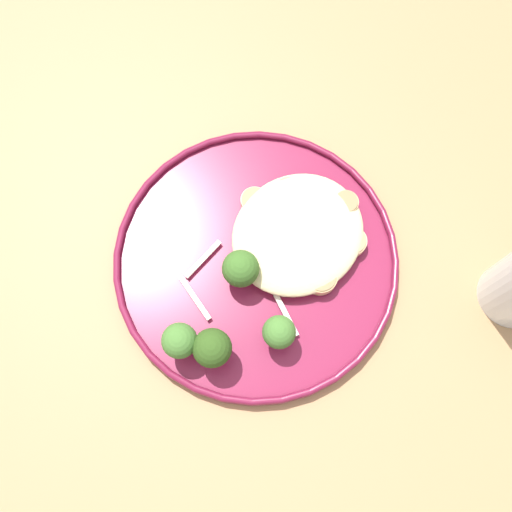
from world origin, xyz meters
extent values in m
plane|color=#47423D|center=(0.00, 0.00, 0.00)|extent=(6.00, 6.00, 0.00)
cube|color=#9E754C|center=(0.00, 0.00, 0.72)|extent=(1.40, 1.00, 0.04)
cylinder|color=maroon|center=(0.04, -0.03, 0.74)|extent=(0.29, 0.29, 0.01)
torus|color=maroon|center=(0.04, -0.03, 0.75)|extent=(0.29, 0.29, 0.01)
ellipsoid|color=beige|center=(0.09, -0.04, 0.76)|extent=(0.14, 0.13, 0.03)
cylinder|color=#DBB77A|center=(0.08, -0.03, 0.76)|extent=(0.03, 0.03, 0.01)
cylinder|color=#8E774F|center=(0.08, -0.03, 0.77)|extent=(0.02, 0.02, 0.00)
cylinder|color=#E5C689|center=(0.11, 0.00, 0.76)|extent=(0.03, 0.03, 0.01)
cylinder|color=#958159|center=(0.11, 0.00, 0.77)|extent=(0.02, 0.02, 0.00)
cylinder|color=#DBB77A|center=(0.07, -0.09, 0.76)|extent=(0.03, 0.03, 0.01)
cylinder|color=#8E774F|center=(0.07, -0.09, 0.77)|extent=(0.03, 0.03, 0.00)
cylinder|color=#DBB77A|center=(0.14, -0.05, 0.76)|extent=(0.03, 0.03, 0.02)
cylinder|color=#8E774F|center=(0.14, -0.05, 0.77)|extent=(0.02, 0.02, 0.00)
cylinder|color=#E5C689|center=(0.12, -0.08, 0.76)|extent=(0.03, 0.03, 0.01)
cylinder|color=#958159|center=(0.12, -0.08, 0.76)|extent=(0.03, 0.03, 0.00)
cylinder|color=#E5C689|center=(0.09, -0.07, 0.76)|extent=(0.03, 0.03, 0.01)
cylinder|color=#958159|center=(0.09, -0.07, 0.77)|extent=(0.02, 0.02, 0.00)
cylinder|color=#E5C689|center=(0.08, 0.02, 0.76)|extent=(0.03, 0.03, 0.01)
cylinder|color=#958159|center=(0.08, 0.02, 0.77)|extent=(0.03, 0.03, 0.00)
cylinder|color=#89A356|center=(0.02, -0.03, 0.76)|extent=(0.02, 0.02, 0.02)
sphere|color=#386023|center=(0.02, -0.03, 0.78)|extent=(0.04, 0.04, 0.04)
cylinder|color=#7A994C|center=(-0.06, -0.07, 0.76)|extent=(0.02, 0.02, 0.02)
sphere|color=#2D4C19|center=(-0.06, -0.07, 0.79)|extent=(0.04, 0.04, 0.04)
cylinder|color=#7A994C|center=(0.00, -0.10, 0.76)|extent=(0.02, 0.02, 0.02)
sphere|color=#42702D|center=(0.00, -0.10, 0.78)|extent=(0.03, 0.03, 0.03)
cylinder|color=#89A356|center=(-0.07, -0.05, 0.76)|extent=(0.02, 0.02, 0.02)
sphere|color=#42702D|center=(-0.07, -0.05, 0.79)|extent=(0.03, 0.03, 0.03)
cube|color=silver|center=(-0.03, -0.02, 0.75)|extent=(0.01, 0.05, 0.00)
cube|color=silver|center=(0.00, 0.01, 0.75)|extent=(0.05, 0.01, 0.00)
cube|color=silver|center=(0.05, -0.05, 0.75)|extent=(0.03, 0.03, 0.00)
cube|color=silver|center=(0.02, -0.09, 0.75)|extent=(0.02, 0.05, 0.00)
camera|label=1|loc=(-0.08, -0.16, 1.30)|focal=39.72mm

